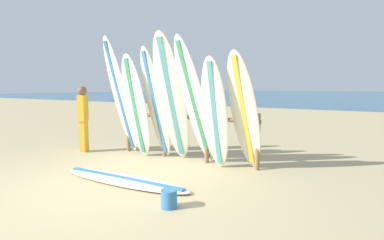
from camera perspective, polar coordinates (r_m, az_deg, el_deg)
ground_plane at (r=4.76m, az=-18.25°, el=-12.55°), size 120.00×120.00×0.00m
ocean_water at (r=61.02m, az=28.06°, el=4.21°), size 120.00×80.00×0.01m
surfboard_rack at (r=6.27m, az=-1.42°, el=-1.52°), size 3.24×0.09×1.04m
surfboard_leaning_far_left at (r=6.91m, az=-13.29°, el=4.28°), size 0.55×0.87×2.57m
surfboard_leaning_left at (r=6.44m, az=-10.52°, el=2.40°), size 0.59×0.61×2.17m
surfboard_leaning_center_left at (r=6.27m, az=-6.83°, el=2.96°), size 0.54×0.78×2.30m
surfboard_leaning_center at (r=5.93m, az=-3.84°, el=3.81°), size 0.70×1.11×2.51m
surfboard_leaning_center_right at (r=5.67m, az=0.55°, el=3.23°), size 0.65×1.12×2.42m
surfboard_leaning_right at (r=5.38m, az=4.37°, el=0.99°), size 0.51×0.66×2.03m
surfboard_leaning_far_right at (r=5.36m, az=9.81°, el=1.36°), size 0.62×0.93×2.12m
surfboard_lying_on_sand at (r=5.05m, az=-12.83°, el=-10.89°), size 2.48×0.59×0.08m
beachgoer_standing at (r=7.41m, az=-19.79°, el=0.72°), size 0.24×0.29×1.52m
small_boat_offshore at (r=40.34m, az=9.56°, el=4.50°), size 2.17×1.74×0.71m
sand_bucket at (r=3.94m, az=-4.35°, el=-14.55°), size 0.21×0.21×0.23m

